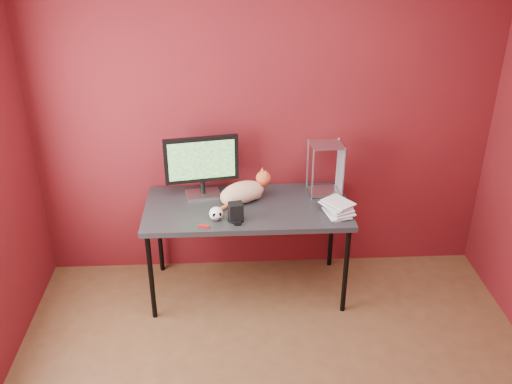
{
  "coord_description": "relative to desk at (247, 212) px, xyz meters",
  "views": [
    {
      "loc": [
        -0.28,
        -2.29,
        2.76
      ],
      "look_at": [
        -0.1,
        1.15,
        0.98
      ],
      "focal_mm": 40.0,
      "sensor_mm": 36.0,
      "label": 1
    }
  ],
  "objects": [
    {
      "name": "room",
      "position": [
        0.15,
        -1.37,
        0.75
      ],
      "size": [
        3.52,
        3.52,
        2.61
      ],
      "color": "#4F311B",
      "rests_on": "ground"
    },
    {
      "name": "desk",
      "position": [
        0.0,
        0.0,
        0.0
      ],
      "size": [
        1.5,
        0.7,
        0.75
      ],
      "color": "black",
      "rests_on": "ground"
    },
    {
      "name": "monitor",
      "position": [
        -0.33,
        0.18,
        0.32
      ],
      "size": [
        0.55,
        0.22,
        0.47
      ],
      "rotation": [
        0.0,
        0.0,
        0.16
      ],
      "color": "#AEAEB3",
      "rests_on": "desk"
    },
    {
      "name": "cat",
      "position": [
        -0.02,
        0.07,
        0.13
      ],
      "size": [
        0.43,
        0.35,
        0.23
      ],
      "rotation": [
        0.0,
        0.0,
        0.41
      ],
      "color": "#C06A28",
      "rests_on": "desk"
    },
    {
      "name": "skull_mug",
      "position": [
        -0.22,
        -0.19,
        0.1
      ],
      "size": [
        0.1,
        0.1,
        0.1
      ],
      "rotation": [
        0.0,
        0.0,
        0.16
      ],
      "color": "white",
      "rests_on": "desk"
    },
    {
      "name": "speaker",
      "position": [
        -0.09,
        -0.21,
        0.11
      ],
      "size": [
        0.12,
        0.12,
        0.13
      ],
      "rotation": [
        0.0,
        0.0,
        0.16
      ],
      "color": "black",
      "rests_on": "desk"
    },
    {
      "name": "book_stack",
      "position": [
        0.57,
        -0.17,
        0.57
      ],
      "size": [
        0.25,
        0.26,
        1.04
      ],
      "rotation": [
        0.0,
        0.0,
        0.41
      ],
      "color": "beige",
      "rests_on": "desk"
    },
    {
      "name": "wire_rack",
      "position": [
        0.6,
        0.18,
        0.25
      ],
      "size": [
        0.25,
        0.21,
        0.4
      ],
      "rotation": [
        0.0,
        0.0,
        0.07
      ],
      "color": "#AEAEB3",
      "rests_on": "desk"
    },
    {
      "name": "pocket_knife",
      "position": [
        -0.31,
        -0.29,
        0.06
      ],
      "size": [
        0.08,
        0.04,
        0.02
      ],
      "primitive_type": "cube",
      "rotation": [
        0.0,
        0.0,
        -0.26
      ],
      "color": "#9D0C11",
      "rests_on": "desk"
    },
    {
      "name": "black_gadget",
      "position": [
        -0.08,
        -0.27,
        0.06
      ],
      "size": [
        0.05,
        0.03,
        0.02
      ],
      "primitive_type": "cube",
      "rotation": [
        0.0,
        0.0,
        0.01
      ],
      "color": "black",
      "rests_on": "desk"
    },
    {
      "name": "washer",
      "position": [
        -0.08,
        -0.25,
        0.05
      ],
      "size": [
        0.04,
        0.04,
        0.0
      ],
      "primitive_type": "cylinder",
      "color": "#AEAEB3",
      "rests_on": "desk"
    }
  ]
}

